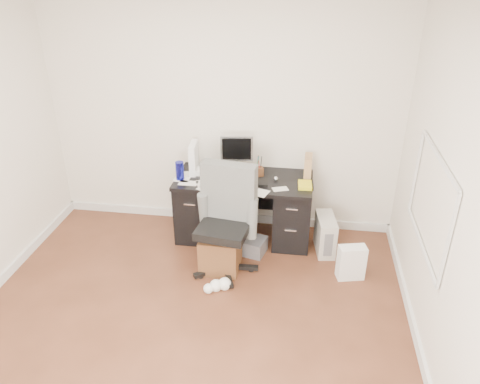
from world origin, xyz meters
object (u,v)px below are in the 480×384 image
at_px(office_chair, 224,223).
at_px(pc_tower, 325,234).
at_px(lcd_monitor, 237,154).
at_px(keyboard, 246,182).
at_px(desk, 244,206).
at_px(wicker_basket, 221,252).

distance_m(office_chair, pc_tower, 1.21).
bearing_deg(lcd_monitor, keyboard, -68.00).
relative_size(desk, wicker_basket, 3.82).
xyz_separation_m(lcd_monitor, keyboard, (0.14, -0.24, -0.21)).
bearing_deg(desk, keyboard, -69.70).
distance_m(desk, lcd_monitor, 0.60).
relative_size(desk, lcd_monitor, 3.31).
bearing_deg(pc_tower, lcd_monitor, 156.14).
height_order(keyboard, office_chair, office_chair).
xyz_separation_m(lcd_monitor, wicker_basket, (-0.05, -0.77, -0.78)).
bearing_deg(lcd_monitor, office_chair, -98.85).
height_order(desk, keyboard, keyboard).
relative_size(keyboard, wicker_basket, 1.18).
relative_size(keyboard, pc_tower, 1.11).
bearing_deg(office_chair, desk, 88.54).
bearing_deg(lcd_monitor, wicker_basket, -102.26).
distance_m(keyboard, pc_tower, 1.05).
bearing_deg(keyboard, desk, 105.58).
height_order(keyboard, pc_tower, keyboard).
bearing_deg(lcd_monitor, desk, -60.74).
height_order(office_chair, wicker_basket, office_chair).
xyz_separation_m(keyboard, pc_tower, (0.89, -0.04, -0.56)).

